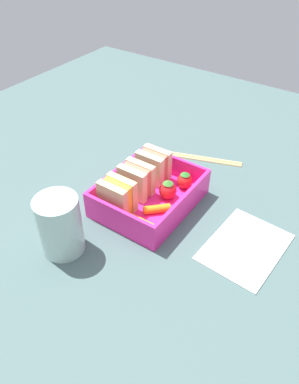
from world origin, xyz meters
The scene contains 13 objects.
ground_plane centered at (0.00, 0.00, -1.00)cm, with size 120.00×120.00×2.00cm, color #455D5C.
bento_tray centered at (0.00, 0.00, 0.60)cm, with size 17.68×14.09×1.20cm, color #F2268D.
bento_rim centered at (0.00, 0.00, 3.13)cm, with size 17.68×14.09×3.86cm.
sandwich_left centered at (-5.29, 2.77, 4.08)cm, with size 3.86×5.53×5.76cm.
sandwich_center_left centered at (0.00, 2.77, 4.08)cm, with size 3.86×5.53×5.76cm.
sandwich_center centered at (5.29, 2.77, 4.08)cm, with size 3.86×5.53×5.76cm.
carrot_stick_far_left centered at (-5.87, -2.82, 1.72)cm, with size 1.04×1.04×5.28cm, color orange.
carrot_stick_left centered at (-2.16, -2.97, 1.90)cm, with size 1.41×1.41×4.52cm, color orange.
strawberry_far_left centered at (2.10, -2.40, 2.85)cm, with size 3.06×3.06×3.66cm.
strawberry_left centered at (6.27, -3.34, 2.70)cm, with size 2.77×2.77×3.37cm.
chopstick_pair centered at (17.03, 0.65, 0.35)cm, with size 7.81×19.04×0.70cm.
drinking_glass centered at (-15.98, 5.05, 4.81)cm, with size 6.54×6.54×9.63cm, color silver.
folded_napkin centered at (0.34, -18.10, 0.20)cm, with size 14.16×10.43×0.40cm, color white.
Camera 1 is at (-40.92, -28.23, 43.71)cm, focal length 35.00 mm.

